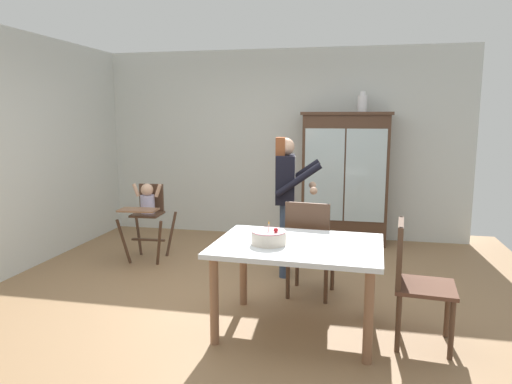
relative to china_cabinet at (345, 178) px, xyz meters
name	(u,v)px	position (x,y,z in m)	size (l,w,h in m)	color
ground_plane	(237,301)	(-0.94, -2.37, -0.91)	(6.24, 6.24, 0.00)	#93704C
wall_back	(281,144)	(-0.94, 0.26, 0.44)	(5.32, 0.06, 2.70)	silver
china_cabinet	(345,178)	(0.00, 0.00, 0.00)	(1.21, 0.48, 1.81)	#4C3323
ceramic_vase	(362,103)	(0.20, 0.00, 1.02)	(0.13, 0.13, 0.27)	white
high_chair_with_toddler	(147,208)	(-2.33, -1.32, -0.26)	(0.61, 0.71, 0.95)	#4C3323
adult_person	(286,189)	(-0.60, -1.52, 0.06)	(0.54, 0.53, 1.53)	#33425B
dining_table	(298,255)	(-0.31, -2.85, -0.27)	(1.38, 1.04, 0.74)	silver
birthday_cake	(269,237)	(-0.53, -2.92, -0.12)	(0.28, 0.28, 0.19)	beige
dining_chair_far_side	(309,243)	(-0.28, -2.15, -0.36)	(0.49, 0.49, 0.96)	#4C3323
dining_chair_right_end	(412,274)	(0.58, -2.89, -0.36)	(0.48, 0.48, 0.96)	#4C3323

